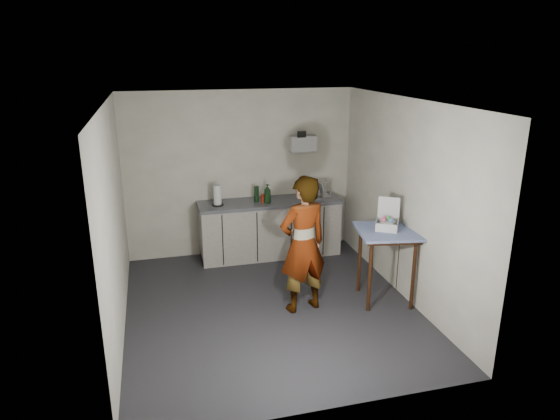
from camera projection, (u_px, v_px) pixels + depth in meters
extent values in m
plane|color=#252529|center=(271.00, 307.00, 6.41)|extent=(4.00, 4.00, 0.00)
cube|color=beige|center=(241.00, 174.00, 7.86)|extent=(3.60, 0.02, 2.60)
cube|color=beige|center=(404.00, 200.00, 6.45)|extent=(0.02, 4.00, 2.60)
cube|color=beige|center=(115.00, 223.00, 5.59)|extent=(0.02, 4.00, 2.60)
cube|color=silver|center=(269.00, 102.00, 5.63)|extent=(3.60, 4.00, 0.01)
cube|color=black|center=(270.00, 252.00, 8.07)|extent=(2.20, 0.52, 0.08)
cube|color=#BEB6A9|center=(270.00, 230.00, 7.95)|extent=(2.20, 0.58, 0.86)
cube|color=#494A52|center=(270.00, 202.00, 7.81)|extent=(2.24, 0.62, 0.05)
cube|color=black|center=(223.00, 240.00, 7.49)|extent=(0.02, 0.01, 0.80)
cube|color=black|center=(257.00, 237.00, 7.62)|extent=(0.02, 0.01, 0.80)
cube|color=black|center=(291.00, 234.00, 7.74)|extent=(0.01, 0.01, 0.80)
cube|color=black|center=(323.00, 231.00, 7.87)|extent=(0.02, 0.01, 0.80)
cube|color=white|center=(303.00, 143.00, 7.89)|extent=(0.42, 0.16, 0.24)
cube|color=white|center=(302.00, 152.00, 7.98)|extent=(0.30, 0.06, 0.04)
cube|color=black|center=(302.00, 134.00, 7.75)|extent=(0.14, 0.02, 0.10)
cylinder|color=#34190B|center=(370.00, 278.00, 6.20)|extent=(0.05, 0.05, 0.90)
cylinder|color=#34190B|center=(413.00, 277.00, 6.24)|extent=(0.05, 0.05, 0.90)
cylinder|color=#34190B|center=(360.00, 260.00, 6.73)|extent=(0.05, 0.05, 0.90)
cylinder|color=#34190B|center=(400.00, 259.00, 6.77)|extent=(0.05, 0.05, 0.90)
cube|color=#34190B|center=(388.00, 234.00, 6.34)|extent=(0.77, 0.77, 0.04)
cube|color=navy|center=(388.00, 231.00, 6.33)|extent=(0.87, 0.87, 0.03)
imported|color=#B2A593|center=(303.00, 245.00, 6.12)|extent=(0.72, 0.56, 1.75)
imported|color=black|center=(267.00, 194.00, 7.64)|extent=(0.15, 0.16, 0.30)
cylinder|color=red|center=(263.00, 198.00, 7.72)|extent=(0.07, 0.07, 0.13)
cylinder|color=black|center=(257.00, 194.00, 7.70)|extent=(0.07, 0.07, 0.25)
cylinder|color=black|center=(218.00, 205.00, 7.58)|extent=(0.18, 0.18, 0.02)
cylinder|color=white|center=(217.00, 195.00, 7.53)|extent=(0.12, 0.12, 0.30)
cube|color=silver|center=(318.00, 196.00, 8.03)|extent=(0.38, 0.28, 0.02)
cylinder|color=silver|center=(310.00, 191.00, 7.83)|extent=(0.01, 0.01, 0.25)
cylinder|color=silver|center=(331.00, 189.00, 7.91)|extent=(0.01, 0.01, 0.25)
cylinder|color=silver|center=(306.00, 187.00, 8.06)|extent=(0.01, 0.01, 0.25)
cylinder|color=silver|center=(326.00, 185.00, 8.14)|extent=(0.01, 0.01, 0.25)
cylinder|color=white|center=(313.00, 190.00, 7.97)|extent=(0.05, 0.21, 0.21)
cylinder|color=white|center=(317.00, 189.00, 7.99)|extent=(0.05, 0.21, 0.21)
cylinder|color=white|center=(321.00, 189.00, 8.01)|extent=(0.05, 0.21, 0.21)
cube|color=white|center=(387.00, 229.00, 6.36)|extent=(0.37, 0.37, 0.01)
cube|color=white|center=(386.00, 228.00, 6.22)|extent=(0.24, 0.15, 0.10)
cube|color=white|center=(388.00, 221.00, 6.46)|extent=(0.24, 0.15, 0.10)
cube|color=white|center=(377.00, 224.00, 6.38)|extent=(0.15, 0.24, 0.10)
cube|color=white|center=(398.00, 226.00, 6.31)|extent=(0.15, 0.24, 0.10)
cube|color=white|center=(389.00, 207.00, 6.41)|extent=(0.24, 0.15, 0.27)
cylinder|color=silver|center=(387.00, 225.00, 6.34)|extent=(0.18, 0.18, 0.10)
sphere|color=#FD5D91|center=(384.00, 220.00, 6.30)|extent=(0.06, 0.06, 0.06)
sphere|color=#50A2DA|center=(391.00, 221.00, 6.28)|extent=(0.06, 0.06, 0.06)
sphere|color=#55D05D|center=(388.00, 218.00, 6.36)|extent=(0.06, 0.06, 0.06)
sphere|color=#FD5D91|center=(384.00, 218.00, 6.37)|extent=(0.06, 0.06, 0.06)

